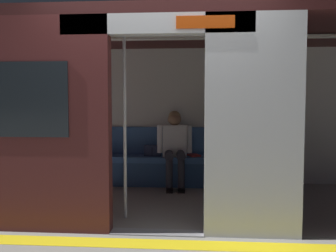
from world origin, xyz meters
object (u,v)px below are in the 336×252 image
at_px(handbag, 153,151).
at_px(train_car, 161,87).
at_px(book, 194,155).
at_px(grab_pole_door, 125,124).
at_px(bench_seat, 171,163).
at_px(person_seated, 175,143).

bearing_deg(handbag, train_car, 103.18).
relative_size(train_car, book, 29.09).
xyz_separation_m(handbag, grab_pole_door, (0.11, 1.73, 0.54)).
bearing_deg(handbag, bench_seat, 172.88).
xyz_separation_m(train_car, person_seated, (-0.12, -0.94, -0.84)).
bearing_deg(train_car, grab_pole_door, 62.99).
distance_m(book, grab_pole_door, 2.01).
xyz_separation_m(bench_seat, person_seated, (-0.05, 0.05, 0.33)).
distance_m(bench_seat, person_seated, 0.34).
xyz_separation_m(bench_seat, book, (-0.36, -0.06, 0.12)).
bearing_deg(person_seated, book, -159.30).
bearing_deg(person_seated, grab_pole_door, 73.87).
height_order(book, grab_pole_door, grab_pole_door).
height_order(bench_seat, book, book).
bearing_deg(person_seated, handbag, -14.02).
relative_size(train_car, grab_pole_door, 2.92).
bearing_deg(train_car, handbag, -76.82).
xyz_separation_m(train_car, book, (-0.42, -1.05, -1.05)).
relative_size(train_car, handbag, 24.62).
height_order(person_seated, handbag, person_seated).
distance_m(bench_seat, handbag, 0.36).
height_order(train_car, person_seated, train_car).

